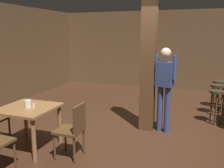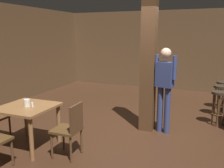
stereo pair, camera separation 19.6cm
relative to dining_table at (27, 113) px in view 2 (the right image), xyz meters
name	(u,v)px [view 2 (the right image)]	position (x,y,z in m)	size (l,w,h in m)	color
ground_plane	(135,133)	(1.58, 1.31, -0.62)	(10.80, 10.80, 0.00)	#382114
wall_back	(173,50)	(1.58, 5.81, 0.78)	(8.00, 0.10, 2.80)	brown
pillar	(148,63)	(1.73, 1.63, 0.78)	(0.28, 0.28, 2.80)	#4C301C
dining_table	(27,113)	(0.00, 0.00, 0.00)	(0.90, 0.90, 0.75)	brown
chair_east	(70,127)	(0.88, -0.03, -0.11)	(0.43, 0.43, 0.89)	#4C3319
napkin_cup	(27,103)	(0.01, 0.00, 0.20)	(0.11, 0.11, 0.12)	silver
salt_shaker	(32,104)	(0.12, 0.01, 0.17)	(0.03, 0.03, 0.08)	silver
standing_person	(165,84)	(2.08, 1.59, 0.38)	(0.47, 0.29, 1.72)	navy
bar_stool_near	(219,101)	(3.12, 2.41, -0.06)	(0.33, 0.33, 0.76)	#2D2319
bar_stool_mid	(221,93)	(3.17, 3.12, -0.05)	(0.35, 0.35, 0.76)	#2D2319
bar_stool_far	(223,88)	(3.25, 3.79, -0.06)	(0.37, 0.37, 0.74)	#2D2319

